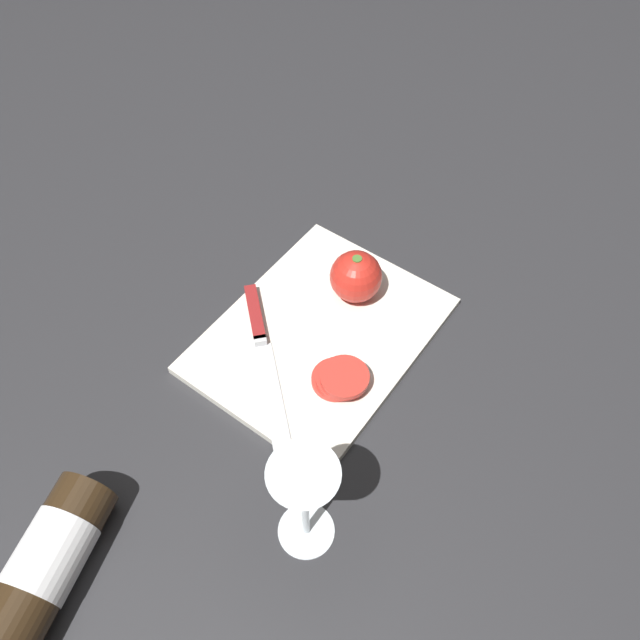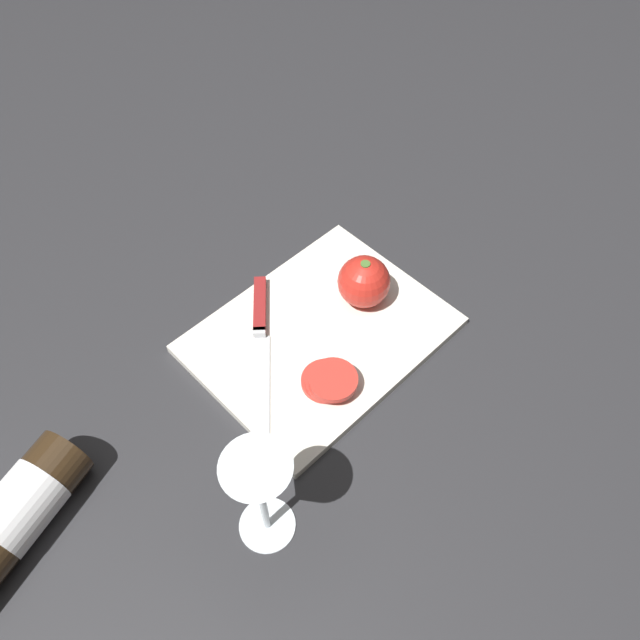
% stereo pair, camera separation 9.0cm
% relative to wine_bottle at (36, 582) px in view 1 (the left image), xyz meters
% --- Properties ---
extents(ground_plane, '(3.00, 3.00, 0.00)m').
position_rel_wine_bottle_xyz_m(ground_plane, '(0.38, -0.06, -0.04)').
color(ground_plane, '#28282B').
extents(cutting_board, '(0.36, 0.28, 0.01)m').
position_rel_wine_bottle_xyz_m(cutting_board, '(0.48, -0.04, -0.03)').
color(cutting_board, silver).
rests_on(cutting_board, ground_plane).
extents(wine_bottle, '(0.33, 0.16, 0.08)m').
position_rel_wine_bottle_xyz_m(wine_bottle, '(0.00, 0.00, 0.00)').
color(wine_bottle, '#332314').
rests_on(wine_bottle, ground_plane).
extents(wine_glass, '(0.08, 0.08, 0.18)m').
position_rel_wine_bottle_xyz_m(wine_glass, '(0.23, -0.20, 0.09)').
color(wine_glass, silver).
rests_on(wine_glass, ground_plane).
extents(whole_tomato, '(0.08, 0.08, 0.08)m').
position_rel_wine_bottle_xyz_m(whole_tomato, '(0.57, -0.04, 0.02)').
color(whole_tomato, red).
rests_on(whole_tomato, cutting_board).
extents(knife, '(0.21, 0.23, 0.01)m').
position_rel_wine_bottle_xyz_m(knife, '(0.42, 0.02, -0.02)').
color(knife, silver).
rests_on(knife, cutting_board).
extents(tomato_slice_stack_near, '(0.07, 0.08, 0.03)m').
position_rel_wine_bottle_xyz_m(tomato_slice_stack_near, '(0.42, -0.12, -0.01)').
color(tomato_slice_stack_near, red).
rests_on(tomato_slice_stack_near, cutting_board).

